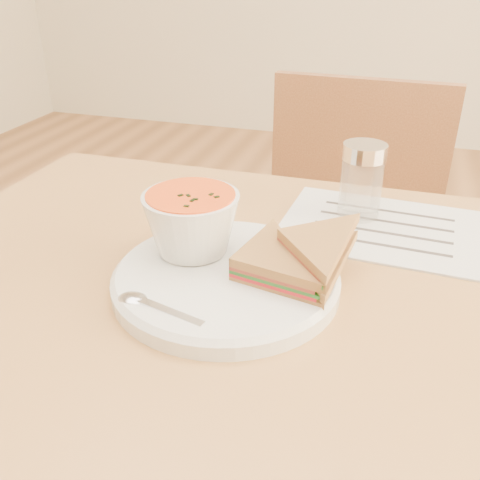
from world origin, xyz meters
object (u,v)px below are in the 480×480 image
(chair_far, at_px, (332,298))
(condiment_shaker, at_px, (361,182))
(soup_bowl, at_px, (192,226))
(plate, at_px, (226,280))

(chair_far, xyz_separation_m, condiment_shaker, (0.05, -0.27, 0.38))
(soup_bowl, height_order, condiment_shaker, condiment_shaker)
(chair_far, distance_m, condiment_shaker, 0.46)
(plate, xyz_separation_m, soup_bowl, (-0.05, 0.03, 0.05))
(soup_bowl, relative_size, condiment_shaker, 1.03)
(chair_far, relative_size, soup_bowl, 7.80)
(soup_bowl, bearing_deg, condiment_shaker, 48.82)
(plate, distance_m, soup_bowl, 0.07)
(chair_far, xyz_separation_m, plate, (-0.07, -0.49, 0.33))
(soup_bowl, distance_m, condiment_shaker, 0.26)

